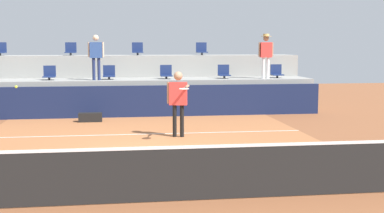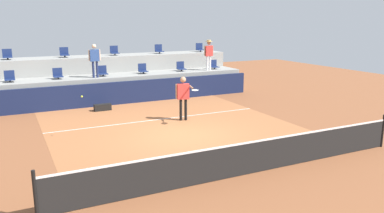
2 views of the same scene
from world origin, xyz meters
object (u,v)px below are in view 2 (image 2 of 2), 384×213
stadium_chair_lower_mid_left (103,72)px  stadium_chair_lower_mid_right (143,69)px  stadium_chair_lower_far_right (214,65)px  spectator_in_white (95,58)px  stadium_chair_lower_right (181,67)px  stadium_chair_lower_left (58,74)px  stadium_chair_upper_left (64,53)px  equipment_bag (103,107)px  stadium_chair_upper_far_right (200,48)px  stadium_chair_upper_far_left (7,55)px  tennis_ball (82,96)px  stadium_chair_upper_right (159,50)px  stadium_chair_lower_far_left (10,77)px  spectator_with_hat (209,52)px  tennis_player (183,94)px  stadium_chair_upper_center (114,51)px

stadium_chair_lower_mid_left → stadium_chair_lower_mid_right: bearing=0.0°
stadium_chair_lower_far_right → spectator_in_white: size_ratio=0.32×
stadium_chair_lower_right → stadium_chair_lower_left: bearing=180.0°
stadium_chair_upper_left → stadium_chair_lower_mid_left: bearing=-49.7°
equipment_bag → stadium_chair_upper_far_right: bearing=29.7°
stadium_chair_upper_far_left → tennis_ball: 8.22m
stadium_chair_upper_right → stadium_chair_upper_left: bearing=180.0°
stadium_chair_lower_left → stadium_chair_lower_right: 6.47m
stadium_chair_lower_mid_left → stadium_chair_upper_far_left: 4.66m
stadium_chair_lower_far_left → spectator_with_hat: 10.13m
stadium_chair_upper_far_right → stadium_chair_upper_right: bearing=180.0°
stadium_chair_upper_far_left → equipment_bag: size_ratio=0.68×
stadium_chair_lower_far_right → spectator_with_hat: spectator_with_hat is taller
spectator_with_hat → stadium_chair_upper_far_right: bearing=75.3°
stadium_chair_lower_mid_right → stadium_chair_upper_far_right: bearing=22.7°
stadium_chair_lower_right → stadium_chair_upper_far_left: bearing=168.1°
stadium_chair_lower_mid_left → spectator_in_white: (-0.44, -0.38, 0.76)m
stadium_chair_upper_right → tennis_ball: 9.91m
stadium_chair_lower_right → stadium_chair_upper_left: (-5.85, 1.80, 0.85)m
tennis_player → stadium_chair_lower_far_right: bearing=50.6°
stadium_chair_upper_right → spectator_in_white: size_ratio=0.32×
stadium_chair_lower_left → stadium_chair_lower_mid_left: same height
spectator_with_hat → equipment_bag: spectator_with_hat is taller
spectator_with_hat → stadium_chair_lower_far_left: bearing=177.8°
stadium_chair_lower_right → spectator_with_hat: bearing=-14.1°
stadium_chair_upper_left → stadium_chair_upper_center: same height
stadium_chair_lower_left → stadium_chair_upper_far_right: bearing=11.9°
stadium_chair_lower_mid_left → stadium_chair_lower_right: size_ratio=1.00×
stadium_chair_lower_right → stadium_chair_upper_right: bearing=107.7°
stadium_chair_upper_right → tennis_player: 7.53m
stadium_chair_lower_far_left → tennis_player: size_ratio=0.29×
stadium_chair_lower_far_left → stadium_chair_lower_right: (8.56, 0.00, 0.00)m
stadium_chair_upper_far_right → tennis_ball: 11.71m
stadium_chair_lower_far_left → stadium_chair_upper_right: bearing=12.7°
stadium_chair_upper_far_right → tennis_player: (-4.47, -7.21, -1.20)m
spectator_in_white → stadium_chair_lower_mid_left: bearing=40.9°
stadium_chair_upper_left → stadium_chair_upper_far_left: bearing=180.0°
stadium_chair_lower_far_left → stadium_chair_lower_mid_right: 6.35m
stadium_chair_lower_far_left → stadium_chair_lower_mid_right: bearing=0.0°
stadium_chair_lower_right → tennis_ball: size_ratio=7.65×
stadium_chair_upper_far_left → spectator_with_hat: size_ratio=0.31×
stadium_chair_lower_left → stadium_chair_lower_far_right: size_ratio=1.00×
stadium_chair_lower_mid_left → stadium_chair_upper_left: bearing=130.3°
spectator_with_hat → stadium_chair_upper_right: bearing=133.9°
stadium_chair_upper_center → stadium_chair_upper_right: 2.63m
spectator_in_white → tennis_ball: 6.03m
stadium_chair_lower_mid_right → equipment_bag: size_ratio=0.68×
stadium_chair_upper_left → equipment_bag: size_ratio=0.68×
stadium_chair_upper_far_right → equipment_bag: (-7.02, -4.00, -2.16)m
stadium_chair_lower_far_left → stadium_chair_upper_far_right: bearing=9.6°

